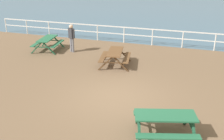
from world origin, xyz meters
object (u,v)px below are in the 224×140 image
(visitor, at_px, (72,37))
(picnic_table_mid_centre, at_px, (165,120))
(picnic_table_near_left, at_px, (48,41))
(picnic_table_far_left, at_px, (115,55))

(visitor, bearing_deg, picnic_table_mid_centre, -110.44)
(picnic_table_near_left, relative_size, visitor, 1.22)
(picnic_table_mid_centre, bearing_deg, visitor, 116.71)
(picnic_table_near_left, bearing_deg, visitor, -92.48)
(picnic_table_far_left, xyz_separation_m, visitor, (-3.17, 1.39, 0.36))
(visitor, bearing_deg, picnic_table_near_left, 122.83)
(picnic_table_mid_centre, xyz_separation_m, visitor, (-6.51, 6.86, 0.36))
(picnic_table_mid_centre, xyz_separation_m, picnic_table_far_left, (-3.34, 5.47, 0.00))
(picnic_table_far_left, bearing_deg, visitor, 55.27)
(picnic_table_near_left, bearing_deg, picnic_table_far_left, -113.59)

